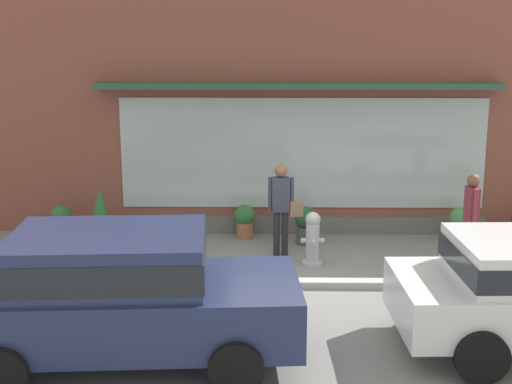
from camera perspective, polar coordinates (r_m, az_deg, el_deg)
ground_plane at (r=11.88m, az=3.75°, el=-7.28°), size 60.00×60.00×0.00m
curb_strip at (r=11.67m, az=3.80°, el=-7.35°), size 14.00×0.24×0.12m
storefront at (r=14.44m, az=3.28°, el=5.80°), size 14.00×0.81×4.72m
fire_hydrant at (r=12.63m, az=4.58°, el=-3.74°), size 0.42×0.39×0.97m
pedestrian_with_handbag at (r=12.96m, az=2.12°, el=-0.90°), size 0.65×0.23×1.72m
pedestrian_passerby at (r=12.89m, az=16.92°, el=-1.65°), size 0.22×0.46×1.68m
parked_car_navy at (r=9.03m, az=-10.85°, el=-7.73°), size 4.38×2.27×1.68m
potted_plant_doorstep at (r=14.17m, az=-12.38°, el=-1.96°), size 0.47×0.47×1.11m
potted_plant_near_hydrant at (r=14.22m, az=-0.93°, el=-2.26°), size 0.41×0.41×0.68m
potted_plant_window_left at (r=14.60m, az=-15.38°, el=-2.27°), size 0.42×0.42×0.71m
potted_plant_by_entrance at (r=13.85m, az=3.97°, el=-2.53°), size 0.43×0.43×0.75m
potted_plant_low_front at (r=14.58m, az=16.06°, el=-2.36°), size 0.40×0.40×0.69m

